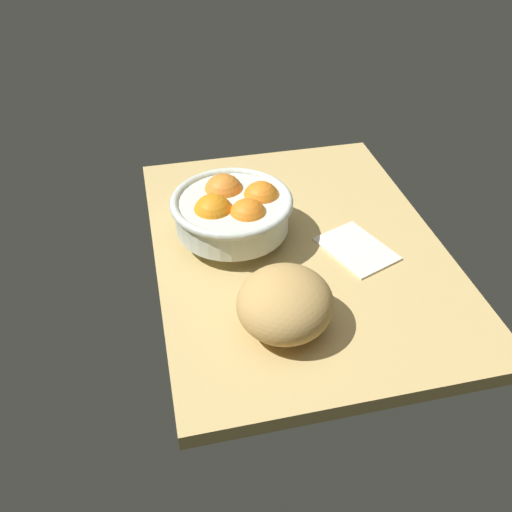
% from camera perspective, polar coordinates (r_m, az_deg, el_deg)
% --- Properties ---
extents(ground_plane, '(0.74, 0.56, 0.03)m').
position_cam_1_polar(ground_plane, '(1.10, 4.33, 0.44)').
color(ground_plane, tan).
extents(fruit_bowl, '(0.24, 0.24, 0.11)m').
position_cam_1_polar(fruit_bowl, '(1.07, -2.39, 4.76)').
color(fruit_bowl, silver).
rests_on(fruit_bowl, ground).
extents(bread_loaf, '(0.22, 0.22, 0.10)m').
position_cam_1_polar(bread_loaf, '(0.89, 3.00, -4.88)').
color(bread_loaf, tan).
rests_on(bread_loaf, ground).
extents(napkin_folded, '(0.17, 0.15, 0.01)m').
position_cam_1_polar(napkin_folded, '(1.09, 10.30, 0.81)').
color(napkin_folded, silver).
rests_on(napkin_folded, ground).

